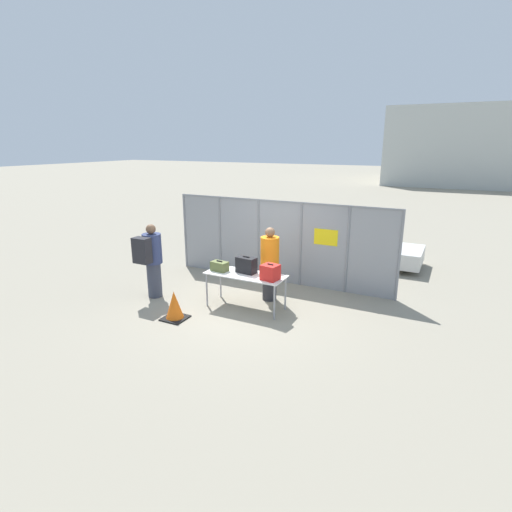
# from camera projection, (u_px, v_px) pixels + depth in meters

# --- Properties ---
(ground_plane) EXTENTS (120.00, 120.00, 0.00)m
(ground_plane) POSITION_uv_depth(u_px,v_px,m) (245.00, 306.00, 9.13)
(ground_plane) COLOR gray
(fence_section) EXTENTS (6.10, 0.07, 2.17)m
(fence_section) POSITION_uv_depth(u_px,v_px,m) (279.00, 240.00, 10.43)
(fence_section) COLOR gray
(fence_section) RESTS_ON ground_plane
(inspection_table) EXTENTS (1.80, 0.71, 0.79)m
(inspection_table) POSITION_uv_depth(u_px,v_px,m) (246.00, 277.00, 8.83)
(inspection_table) COLOR silver
(inspection_table) RESTS_ON ground_plane
(suitcase_olive) EXTENTS (0.40, 0.27, 0.24)m
(suitcase_olive) POSITION_uv_depth(u_px,v_px,m) (220.00, 266.00, 9.00)
(suitcase_olive) COLOR #566033
(suitcase_olive) RESTS_ON inspection_table
(suitcase_black) EXTENTS (0.47, 0.30, 0.38)m
(suitcase_black) POSITION_uv_depth(u_px,v_px,m) (246.00, 265.00, 8.86)
(suitcase_black) COLOR black
(suitcase_black) RESTS_ON inspection_table
(suitcase_red) EXTENTS (0.38, 0.37, 0.35)m
(suitcase_red) POSITION_uv_depth(u_px,v_px,m) (270.00, 272.00, 8.40)
(suitcase_red) COLOR red
(suitcase_red) RESTS_ON inspection_table
(traveler_hooded) EXTENTS (0.44, 0.68, 1.78)m
(traveler_hooded) POSITION_uv_depth(u_px,v_px,m) (151.00, 258.00, 9.36)
(traveler_hooded) COLOR #383D4C
(traveler_hooded) RESTS_ON ground_plane
(security_worker_near) EXTENTS (0.43, 0.43, 1.74)m
(security_worker_near) POSITION_uv_depth(u_px,v_px,m) (270.00, 263.00, 9.24)
(security_worker_near) COLOR #2D2D33
(security_worker_near) RESTS_ON ground_plane
(utility_trailer) EXTENTS (4.10, 2.19, 0.60)m
(utility_trailer) POSITION_uv_depth(u_px,v_px,m) (367.00, 252.00, 12.21)
(utility_trailer) COLOR silver
(utility_trailer) RESTS_ON ground_plane
(distant_hangar) EXTENTS (14.10, 12.61, 6.54)m
(distant_hangar) POSITION_uv_depth(u_px,v_px,m) (476.00, 146.00, 35.92)
(distant_hangar) COLOR #B2B7B2
(distant_hangar) RESTS_ON ground_plane
(traffic_cone) EXTENTS (0.49, 0.49, 0.61)m
(traffic_cone) POSITION_uv_depth(u_px,v_px,m) (174.00, 306.00, 8.36)
(traffic_cone) COLOR black
(traffic_cone) RESTS_ON ground_plane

